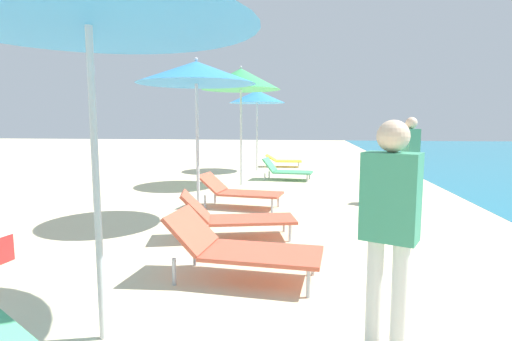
{
  "coord_description": "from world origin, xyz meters",
  "views": [
    {
      "loc": [
        1.53,
        4.24,
        1.58
      ],
      "look_at": [
        0.86,
        9.47,
        0.94
      ],
      "focal_mm": 28.12,
      "sensor_mm": 36.0,
      "label": 1
    }
  ],
  "objects_px": {
    "umbrella_fourth": "(196,73)",
    "lounger_fourth_shoreside": "(239,191)",
    "lounger_fifth_shoreside": "(286,170)",
    "umbrella_farthest": "(257,97)",
    "lounger_third_shoreside": "(241,247)",
    "umbrella_fifth": "(241,79)",
    "person_walking_mid": "(390,215)",
    "person_walking_near": "(410,151)",
    "lounger_fourth_inland": "(235,216)",
    "lounger_farthest_shoreside": "(283,160)"
  },
  "relations": [
    {
      "from": "lounger_third_shoreside",
      "to": "lounger_farthest_shoreside",
      "type": "distance_m",
      "value": 10.38
    },
    {
      "from": "lounger_third_shoreside",
      "to": "umbrella_farthest",
      "type": "bearing_deg",
      "value": 101.49
    },
    {
      "from": "lounger_fourth_shoreside",
      "to": "umbrella_fifth",
      "type": "distance_m",
      "value": 3.59
    },
    {
      "from": "lounger_fourth_shoreside",
      "to": "umbrella_farthest",
      "type": "height_order",
      "value": "umbrella_farthest"
    },
    {
      "from": "lounger_fifth_shoreside",
      "to": "person_walking_near",
      "type": "height_order",
      "value": "person_walking_near"
    },
    {
      "from": "lounger_farthest_shoreside",
      "to": "person_walking_near",
      "type": "height_order",
      "value": "person_walking_near"
    },
    {
      "from": "umbrella_fourth",
      "to": "umbrella_farthest",
      "type": "distance_m",
      "value": 6.79
    },
    {
      "from": "umbrella_fourth",
      "to": "lounger_fourth_inland",
      "type": "distance_m",
      "value": 2.35
    },
    {
      "from": "lounger_fourth_inland",
      "to": "person_walking_mid",
      "type": "bearing_deg",
      "value": -72.26
    },
    {
      "from": "lounger_third_shoreside",
      "to": "lounger_fourth_inland",
      "type": "bearing_deg",
      "value": 107.82
    },
    {
      "from": "lounger_third_shoreside",
      "to": "umbrella_farthest",
      "type": "relative_size",
      "value": 0.59
    },
    {
      "from": "lounger_fourth_shoreside",
      "to": "umbrella_fifth",
      "type": "relative_size",
      "value": 0.53
    },
    {
      "from": "lounger_farthest_shoreside",
      "to": "person_walking_mid",
      "type": "xyz_separation_m",
      "value": [
        1.41,
        -11.49,
        0.73
      ]
    },
    {
      "from": "umbrella_fourth",
      "to": "lounger_fourth_inland",
      "type": "xyz_separation_m",
      "value": [
        0.77,
        -0.9,
        -2.03
      ]
    },
    {
      "from": "umbrella_fourth",
      "to": "person_walking_mid",
      "type": "relative_size",
      "value": 1.62
    },
    {
      "from": "umbrella_fifth",
      "to": "person_walking_mid",
      "type": "relative_size",
      "value": 1.85
    },
    {
      "from": "lounger_third_shoreside",
      "to": "umbrella_fourth",
      "type": "height_order",
      "value": "umbrella_fourth"
    },
    {
      "from": "person_walking_mid",
      "to": "umbrella_fifth",
      "type": "bearing_deg",
      "value": -138.3
    },
    {
      "from": "lounger_fifth_shoreside",
      "to": "person_walking_near",
      "type": "bearing_deg",
      "value": -41.76
    },
    {
      "from": "umbrella_farthest",
      "to": "lounger_farthest_shoreside",
      "type": "xyz_separation_m",
      "value": [
        0.78,
        1.25,
        -2.15
      ]
    },
    {
      "from": "umbrella_farthest",
      "to": "lounger_farthest_shoreside",
      "type": "bearing_deg",
      "value": 57.93
    },
    {
      "from": "lounger_third_shoreside",
      "to": "person_walking_near",
      "type": "height_order",
      "value": "person_walking_near"
    },
    {
      "from": "umbrella_fifth",
      "to": "lounger_farthest_shoreside",
      "type": "bearing_deg",
      "value": 79.41
    },
    {
      "from": "person_walking_near",
      "to": "umbrella_farthest",
      "type": "bearing_deg",
      "value": -66.91
    },
    {
      "from": "person_walking_near",
      "to": "person_walking_mid",
      "type": "height_order",
      "value": "person_walking_near"
    },
    {
      "from": "umbrella_farthest",
      "to": "lounger_farthest_shoreside",
      "type": "distance_m",
      "value": 2.61
    },
    {
      "from": "lounger_farthest_shoreside",
      "to": "person_walking_near",
      "type": "bearing_deg",
      "value": -66.97
    },
    {
      "from": "umbrella_fourth",
      "to": "lounger_fourth_shoreside",
      "type": "bearing_deg",
      "value": 65.01
    },
    {
      "from": "lounger_third_shoreside",
      "to": "lounger_fourth_shoreside",
      "type": "xyz_separation_m",
      "value": [
        -0.6,
        3.38,
        -0.02
      ]
    },
    {
      "from": "lounger_fifth_shoreside",
      "to": "lounger_farthest_shoreside",
      "type": "xyz_separation_m",
      "value": [
        -0.28,
        3.24,
        -0.03
      ]
    },
    {
      "from": "lounger_third_shoreside",
      "to": "umbrella_fifth",
      "type": "bearing_deg",
      "value": 104.7
    },
    {
      "from": "lounger_fifth_shoreside",
      "to": "umbrella_farthest",
      "type": "distance_m",
      "value": 3.1
    },
    {
      "from": "lounger_fourth_shoreside",
      "to": "lounger_farthest_shoreside",
      "type": "distance_m",
      "value": 7.01
    },
    {
      "from": "umbrella_farthest",
      "to": "person_walking_mid",
      "type": "bearing_deg",
      "value": -77.91
    },
    {
      "from": "person_walking_near",
      "to": "umbrella_fourth",
      "type": "bearing_deg",
      "value": 13.87
    },
    {
      "from": "lounger_fourth_inland",
      "to": "person_walking_mid",
      "type": "xyz_separation_m",
      "value": [
        1.52,
        -2.55,
        0.66
      ]
    },
    {
      "from": "lounger_fourth_shoreside",
      "to": "lounger_fifth_shoreside",
      "type": "bearing_deg",
      "value": 88.08
    },
    {
      "from": "umbrella_fifth",
      "to": "person_walking_near",
      "type": "xyz_separation_m",
      "value": [
        3.64,
        -1.83,
        -1.61
      ]
    },
    {
      "from": "lounger_fifth_shoreside",
      "to": "lounger_farthest_shoreside",
      "type": "distance_m",
      "value": 3.25
    },
    {
      "from": "lounger_fourth_inland",
      "to": "umbrella_farthest",
      "type": "height_order",
      "value": "umbrella_farthest"
    },
    {
      "from": "lounger_third_shoreside",
      "to": "lounger_fifth_shoreside",
      "type": "bearing_deg",
      "value": 94.75
    },
    {
      "from": "lounger_fourth_inland",
      "to": "lounger_farthest_shoreside",
      "type": "relative_size",
      "value": 1.26
    },
    {
      "from": "lounger_fourth_inland",
      "to": "lounger_fifth_shoreside",
      "type": "xyz_separation_m",
      "value": [
        0.38,
        5.7,
        -0.04
      ]
    },
    {
      "from": "lounger_fourth_shoreside",
      "to": "lounger_fifth_shoreside",
      "type": "height_order",
      "value": "lounger_fourth_shoreside"
    },
    {
      "from": "person_walking_mid",
      "to": "lounger_fourth_shoreside",
      "type": "bearing_deg",
      "value": -133.56
    },
    {
      "from": "person_walking_mid",
      "to": "umbrella_farthest",
      "type": "bearing_deg",
      "value": -143.27
    },
    {
      "from": "lounger_farthest_shoreside",
      "to": "lounger_fifth_shoreside",
      "type": "bearing_deg",
      "value": -87.0
    },
    {
      "from": "umbrella_farthest",
      "to": "person_walking_mid",
      "type": "xyz_separation_m",
      "value": [
        2.19,
        -10.24,
        -1.43
      ]
    },
    {
      "from": "lounger_fourth_shoreside",
      "to": "lounger_fourth_inland",
      "type": "xyz_separation_m",
      "value": [
        0.28,
        -1.94,
        -0.01
      ]
    },
    {
      "from": "umbrella_farthest",
      "to": "lounger_farthest_shoreside",
      "type": "relative_size",
      "value": 2.05
    }
  ]
}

